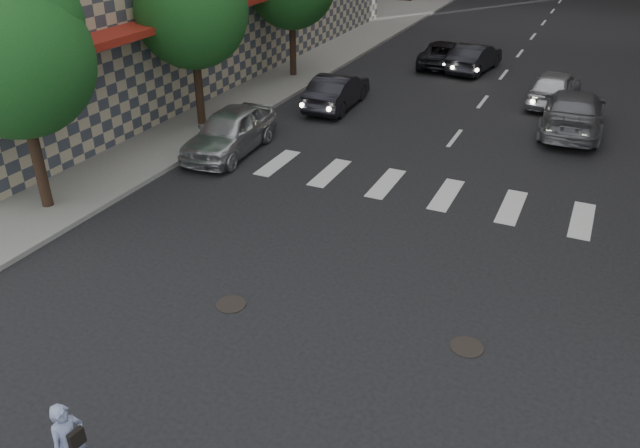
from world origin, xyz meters
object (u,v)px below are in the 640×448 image
Objects in this scene: traffic_car_d at (555,87)px; traffic_car_b at (573,111)px; silver_sedan at (230,131)px; tree_a at (18,52)px; traffic_car_c at (444,54)px; tree_b at (194,5)px; traffic_car_a at (337,91)px; skateboarder at (70,445)px; traffic_car_e at (475,57)px.

traffic_car_b is at bearing 112.09° from traffic_car_d.
traffic_car_d is at bearing 44.23° from silver_sedan.
tree_a is 1.19× the size of traffic_car_b.
silver_sedan is 0.99× the size of traffic_car_c.
silver_sedan is 13.22m from traffic_car_b.
tree_b is 7.05m from traffic_car_a.
skateboarder is 14.25m from silver_sedan.
tree_a reaches higher than traffic_car_c.
traffic_car_d is at bearing -74.79° from traffic_car_b.
traffic_car_b reaches higher than traffic_car_d.
tree_a is 22.50m from traffic_car_c.
traffic_car_b is at bearing -176.17° from traffic_car_a.
silver_sedan reaches higher than traffic_car_e.
traffic_car_d is at bearing 53.93° from tree_a.
skateboarder is 0.35× the size of silver_sedan.
silver_sedan reaches higher than traffic_car_c.
traffic_car_b is (13.34, 13.55, -3.84)m from tree_a.
traffic_car_b reaches higher than traffic_car_a.
tree_a is at bearing -115.57° from silver_sedan.
tree_a is 1.40× the size of traffic_car_c.
traffic_car_d is (12.28, 16.86, -3.89)m from tree_a.
traffic_car_a is 9.37m from traffic_car_e.
traffic_car_e reaches higher than traffic_car_c.
tree_b is at bearing 90.00° from tree_a.
tree_a reaches higher than skateboarder.
traffic_car_c is at bearing 73.80° from tree_a.
traffic_car_e is at bearing 162.07° from traffic_car_c.
tree_b reaches higher than skateboarder.
tree_a is 1.53× the size of traffic_car_e.
tree_a reaches higher than traffic_car_b.
traffic_car_c is (6.18, 13.26, -3.99)m from tree_b.
traffic_car_a is 9.54m from traffic_car_d.
traffic_car_c is (-7.16, 7.71, -0.15)m from traffic_car_b.
traffic_car_d is (6.11, -4.40, 0.10)m from traffic_car_c.
traffic_car_b is at bearing 128.03° from traffic_car_c.
silver_sedan is at bearing 52.17° from traffic_car_d.
traffic_car_c is 7.53m from traffic_car_d.
traffic_car_d is at bearing -155.20° from traffic_car_a.
traffic_car_a is 1.00× the size of traffic_car_d.
traffic_car_d is 1.03× the size of traffic_car_e.
tree_a is at bearing 146.30° from skateboarder.
skateboarder is at bearing 98.54° from traffic_car_a.
traffic_car_d is (-1.05, 3.31, -0.05)m from traffic_car_b.
tree_a is 21.22m from traffic_car_d.
traffic_car_b is 1.18× the size of traffic_car_c.
silver_sedan is 15.66m from traffic_car_c.
tree_b is at bearing 20.17° from traffic_car_b.
traffic_car_e is (5.44, 14.81, -0.09)m from silver_sedan.
tree_a is 11.26m from skateboarder.
skateboarder reaches higher than traffic_car_e.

